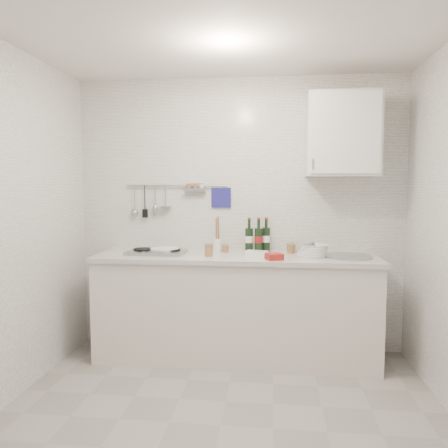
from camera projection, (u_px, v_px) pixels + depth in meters
name	position (u px, v px, depth m)	size (l,w,h in m)	color
floor	(220.00, 425.00, 2.77)	(3.00, 3.00, 0.00)	gray
ceiling	(220.00, 18.00, 2.56)	(3.00, 3.00, 0.00)	silver
back_wall	(238.00, 215.00, 4.05)	(3.00, 0.02, 2.50)	silver
counter	(236.00, 310.00, 3.83)	(2.44, 0.64, 0.96)	silver
wall_rail	(175.00, 196.00, 4.07)	(0.98, 0.09, 0.34)	#93969B
wall_cabinet	(342.00, 135.00, 3.71)	(0.60, 0.38, 0.70)	silver
plate_stack_hob	(163.00, 251.00, 3.86)	(0.28, 0.27, 0.05)	#547FBF
plate_stack_sink	(313.00, 251.00, 3.70)	(0.27, 0.26, 0.11)	white
wine_bottles	(258.00, 235.00, 3.92)	(0.22, 0.13, 0.31)	black
butter_dish	(257.00, 254.00, 3.66)	(0.19, 0.09, 0.06)	white
strawberry_punnet	(274.00, 257.00, 3.54)	(0.12, 0.12, 0.05)	#B22E13
utensil_crock	(217.00, 243.00, 3.97)	(0.08, 0.08, 0.32)	white
jar_a	(225.00, 248.00, 3.94)	(0.06, 0.06, 0.07)	olive
jar_b	(292.00, 247.00, 3.93)	(0.06, 0.06, 0.09)	olive
jar_c	(291.00, 248.00, 3.89)	(0.07, 0.07, 0.09)	olive
jar_d	(209.00, 250.00, 3.71)	(0.07, 0.07, 0.11)	olive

